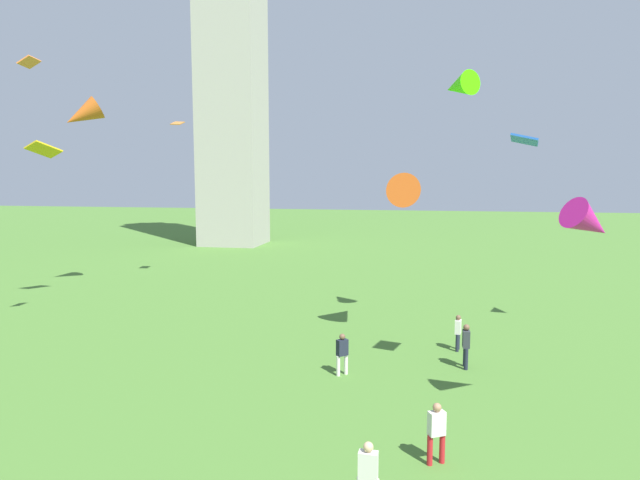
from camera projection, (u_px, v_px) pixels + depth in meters
The scene contains 14 objects.
monument_obelisk at pixel (231, 36), 59.54m from camera, with size 6.41×6.41×45.21m.
person_0 at pixel (436, 430), 14.56m from camera, with size 0.50×0.43×1.68m.
person_1 at pixel (368, 472), 12.47m from camera, with size 0.52×0.28×1.67m.
person_2 at pixel (466, 343), 21.88m from camera, with size 0.28×0.55×1.78m.
person_3 at pixel (458, 330), 24.11m from camera, with size 0.31×0.49×1.59m.
person_4 at pixel (342, 352), 21.11m from camera, with size 0.48×0.47×1.63m.
kite_flying_0 at pixel (82, 115), 34.17m from camera, with size 2.96×2.75×2.35m.
kite_flying_1 at pixel (408, 194), 25.46m from camera, with size 1.94×2.66×1.93m.
kite_flying_2 at pixel (29, 62), 23.71m from camera, with size 0.68×1.00×0.42m.
kite_flying_3 at pixel (44, 150), 31.34m from camera, with size 1.63×1.77×0.96m.
kite_flying_4 at pixel (178, 123), 38.09m from camera, with size 0.78×1.05×0.34m.
kite_flying_6 at pixel (590, 223), 15.64m from camera, with size 1.92×1.68×1.49m.
kite_flying_7 at pixel (459, 86), 25.78m from camera, with size 1.97×2.08×1.30m.
kite_flying_9 at pixel (524, 140), 18.47m from camera, with size 1.08×1.42×0.41m.
Camera 1 is at (5.75, -4.41, 7.61)m, focal length 30.99 mm.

